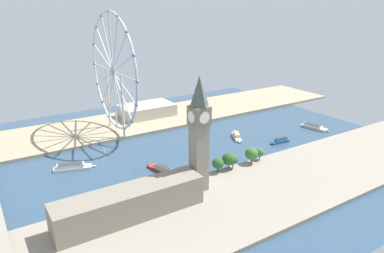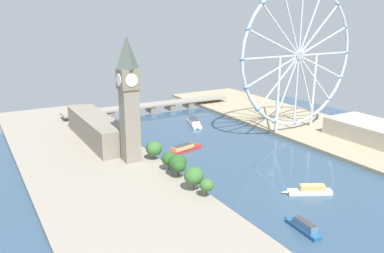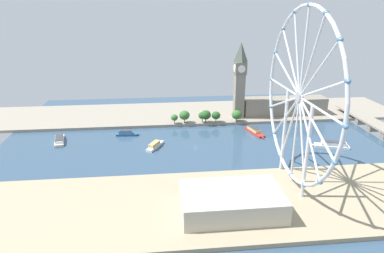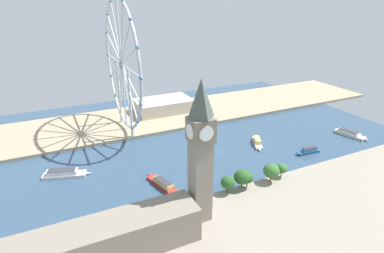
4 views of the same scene
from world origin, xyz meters
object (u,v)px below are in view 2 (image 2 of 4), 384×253
tour_boat_3 (310,190)px  parliament_block (97,129)px  river_bridge (151,106)px  tour_boat_4 (303,227)px  ferris_wheel (299,56)px  tour_boat_2 (184,148)px  tour_boat_0 (194,122)px  clock_tower (129,98)px  riverside_hall (370,130)px

tour_boat_3 → parliament_block: bearing=-34.6°
river_bridge → tour_boat_4: bearing=-97.9°
ferris_wheel → tour_boat_4: 186.52m
tour_boat_2 → tour_boat_3: size_ratio=1.26×
river_bridge → tour_boat_0: size_ratio=5.13×
clock_tower → tour_boat_0: 123.47m
parliament_block → ferris_wheel: bearing=-18.4°
clock_tower → riverside_hall: bearing=-14.6°
tour_boat_4 → river_bridge: bearing=-3.6°
parliament_block → riverside_hall: parliament_block is taller
tour_boat_3 → tour_boat_2: bearing=-47.3°
parliament_block → tour_boat_3: parliament_block is taller
clock_tower → riverside_hall: clock_tower is taller
clock_tower → ferris_wheel: size_ratio=0.68×
clock_tower → tour_boat_0: clock_tower is taller
river_bridge → tour_boat_3: bearing=-90.7°
parliament_block → tour_boat_0: 99.55m
tour_boat_3 → tour_boat_4: size_ratio=1.13×
tour_boat_0 → tour_boat_4: size_ratio=1.44×
ferris_wheel → tour_boat_2: ferris_wheel is taller
clock_tower → tour_boat_3: 130.27m
clock_tower → tour_boat_2: (46.02, 7.00, -45.57)m
ferris_wheel → tour_boat_0: 113.50m
tour_boat_2 → tour_boat_4: 133.73m
tour_boat_0 → tour_boat_2: bearing=-18.2°
riverside_hall → tour_boat_3: riverside_hall is taller
clock_tower → tour_boat_0: size_ratio=2.36×
tour_boat_3 → ferris_wheel: bearing=-101.5°
river_bridge → clock_tower: bearing=-119.0°
riverside_hall → tour_boat_4: size_ratio=2.53×
clock_tower → tour_boat_0: bearing=37.4°
river_bridge → ferris_wheel: bearing=-59.2°
tour_boat_3 → tour_boat_4: (-34.07, -29.19, 0.12)m
ferris_wheel → tour_boat_0: ferris_wheel is taller
tour_boat_3 → riverside_hall: bearing=-129.6°
parliament_block → tour_boat_2: size_ratio=2.76×
tour_boat_2 → tour_boat_4: size_ratio=1.42×
parliament_block → tour_boat_4: bearing=-75.8°
tour_boat_0 → tour_boat_4: bearing=2.9°
ferris_wheel → tour_boat_0: (-65.00, 66.37, -65.21)m
tour_boat_0 → tour_boat_2: size_ratio=1.01×
ferris_wheel → riverside_hall: ferris_wheel is taller
clock_tower → river_bridge: bearing=61.0°
tour_boat_4 → clock_tower: bearing=21.6°
riverside_hall → tour_boat_2: bearing=158.6°
tour_boat_2 → tour_boat_0: bearing=39.8°
ferris_wheel → river_bridge: (-79.96, 134.33, -61.30)m
riverside_hall → tour_boat_3: bearing=-157.6°
clock_tower → tour_boat_3: bearing=-52.9°
parliament_block → riverside_hall: 224.19m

